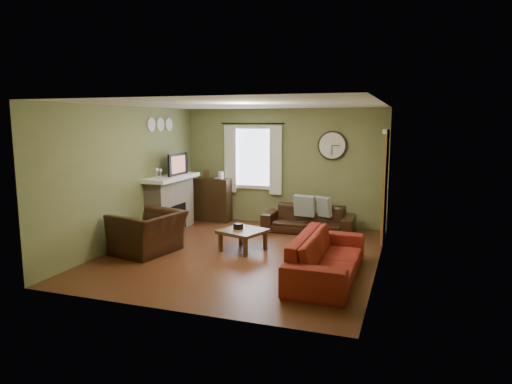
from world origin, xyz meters
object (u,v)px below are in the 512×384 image
(bookshelf, at_px, (213,200))
(armchair, at_px, (148,233))
(sofa_brown, at_px, (308,219))
(coffee_table, at_px, (243,240))
(sofa_red, at_px, (327,256))

(bookshelf, xyz_separation_m, armchair, (0.02, -2.81, -0.14))
(sofa_brown, bearing_deg, bookshelf, 170.99)
(bookshelf, xyz_separation_m, coffee_table, (1.55, -2.12, -0.31))
(bookshelf, bearing_deg, sofa_red, -43.36)
(sofa_red, height_order, coffee_table, sofa_red)
(sofa_brown, bearing_deg, coffee_table, -115.11)
(sofa_brown, relative_size, coffee_table, 2.64)
(sofa_red, height_order, armchair, armchair)
(bookshelf, height_order, coffee_table, bookshelf)
(sofa_red, distance_m, armchair, 3.24)
(bookshelf, distance_m, armchair, 2.81)
(sofa_brown, height_order, sofa_red, sofa_red)
(bookshelf, distance_m, coffee_table, 2.65)
(sofa_brown, bearing_deg, sofa_red, -71.95)
(sofa_brown, relative_size, armchair, 1.69)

